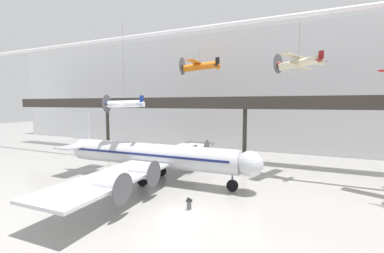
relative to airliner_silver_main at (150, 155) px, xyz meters
name	(u,v)px	position (x,y,z in m)	size (l,w,h in m)	color
ground_plane	(180,218)	(8.44, -8.14, -3.24)	(260.00, 260.00, 0.00)	#9E9B96
hangar_back_wall	(258,91)	(8.44, 27.70, 9.27)	(140.00, 3.00, 25.03)	silver
mezzanine_walkway	(244,107)	(8.44, 15.36, 6.02)	(110.00, 3.20, 10.96)	#38332D
ceiling_truss_beam	(232,24)	(8.44, 7.64, 17.30)	(120.00, 0.60, 0.60)	silver
airliner_silver_main	(150,155)	(0.00, 0.00, 0.00)	(28.64, 32.31, 8.83)	silver
suspended_plane_orange_highwing	(200,66)	(-0.77, 18.38, 13.61)	(7.78, 9.54, 4.86)	orange
suspended_plane_white_twin	(124,104)	(-3.57, -0.40, 6.51)	(5.54, 6.67, 11.36)	silver
suspended_plane_cream_biplane	(298,63)	(16.82, 8.74, 11.74)	(6.33, 7.38, 6.36)	beige
info_sign_pedestal	(189,205)	(8.45, -6.31, -2.78)	(0.46, 0.67, 1.24)	#4C4C51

